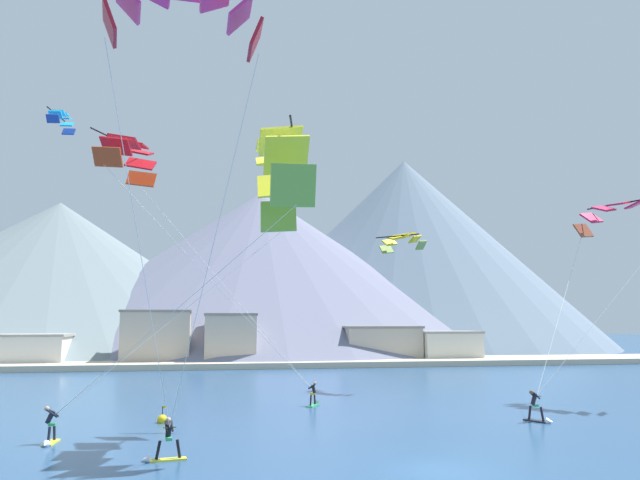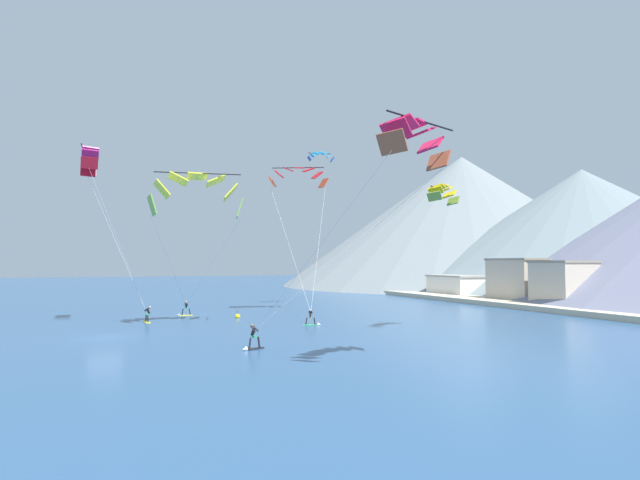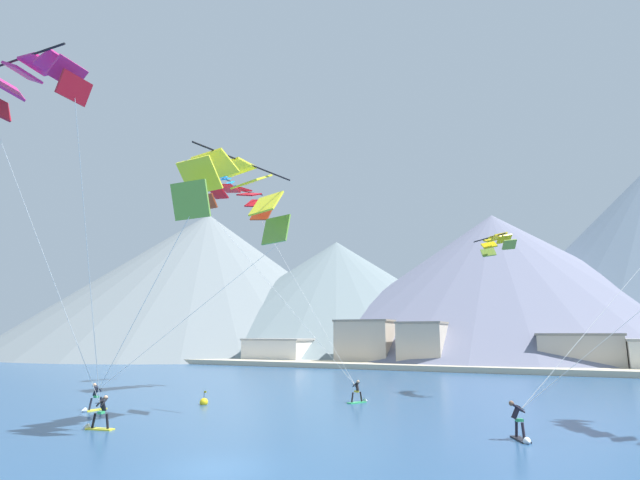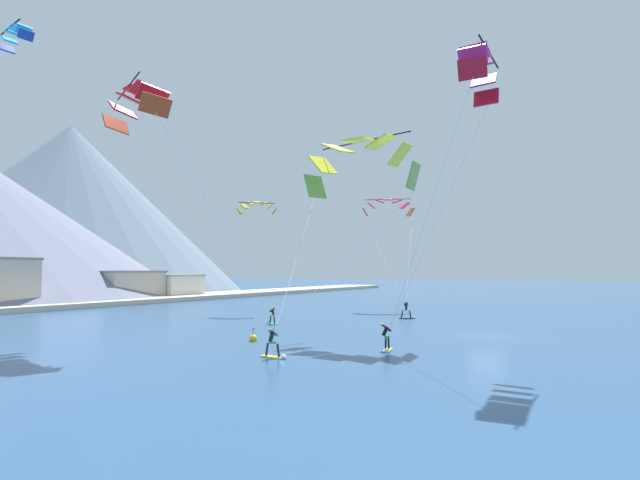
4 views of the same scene
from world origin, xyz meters
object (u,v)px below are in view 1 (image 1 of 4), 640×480
kitesurfer_far_left (49,433)px  parafoil_kite_near_trail (185,10)px  parafoil_kite_distant_low_drift (402,240)px  parafoil_kite_mid_center (129,156)px  parafoil_kite_distant_high_outer (61,119)px  kitesurfer_mid_center (314,399)px  parafoil_kite_far_left (280,170)px  race_marker_buoy (162,420)px  kitesurfer_near_lead (538,411)px  parafoil_kite_near_lead (620,215)px  kitesurfer_near_trail (163,448)px

kitesurfer_far_left → parafoil_kite_near_trail: parafoil_kite_near_trail is taller
parafoil_kite_distant_low_drift → kitesurfer_far_left: bearing=-140.1°
parafoil_kite_mid_center → parafoil_kite_distant_high_outer: (-5.86, 5.35, 4.05)m
kitesurfer_mid_center → parafoil_kite_far_left: 16.81m
kitesurfer_mid_center → parafoil_kite_distant_low_drift: 17.10m
kitesurfer_mid_center → parafoil_kite_distant_low_drift: parafoil_kite_distant_low_drift is taller
parafoil_kite_distant_high_outer → race_marker_buoy: bearing=-55.9°
kitesurfer_near_lead → parafoil_kite_near_lead: parafoil_kite_near_lead is taller
parafoil_kite_near_lead → race_marker_buoy: 33.45m
kitesurfer_near_lead → parafoil_kite_distant_low_drift: size_ratio=0.41×
parafoil_kite_near_lead → parafoil_kite_distant_high_outer: size_ratio=3.37×
kitesurfer_near_trail → parafoil_kite_distant_low_drift: parafoil_kite_distant_low_drift is taller
parafoil_kite_far_left → race_marker_buoy: parafoil_kite_far_left is taller
parafoil_kite_far_left → race_marker_buoy: (-5.73, 5.31, -12.84)m
parafoil_kite_mid_center → parafoil_kite_distant_high_outer: parafoil_kite_distant_high_outer is taller
parafoil_kite_near_trail → parafoil_kite_distant_high_outer: (-10.42, 28.48, 4.77)m
parafoil_kite_far_left → kitesurfer_near_lead: bearing=7.2°
race_marker_buoy → kitesurfer_mid_center: bearing=29.6°
parafoil_kite_far_left → race_marker_buoy: size_ratio=13.04×
kitesurfer_mid_center → parafoil_kite_near_lead: parafoil_kite_near_lead is taller
race_marker_buoy → parafoil_kite_distant_high_outer: bearing=124.1°
parafoil_kite_near_trail → parafoil_kite_distant_low_drift: (16.94, 28.92, -3.99)m
kitesurfer_near_lead → parafoil_kite_distant_low_drift: (-2.03, 17.41, 11.59)m
kitesurfer_near_lead → parafoil_kite_mid_center: (-23.53, 11.62, 16.31)m
kitesurfer_near_lead → parafoil_kite_mid_center: size_ratio=0.11×
parafoil_kite_near_trail → race_marker_buoy: (-1.27, 14.98, -15.99)m
kitesurfer_near_lead → parafoil_kite_near_trail: size_ratio=0.11×
kitesurfer_far_left → kitesurfer_near_trail: bearing=-39.2°
kitesurfer_near_trail → parafoil_kite_mid_center: size_ratio=0.11×
parafoil_kite_distant_high_outer → race_marker_buoy: 26.40m
parafoil_kite_near_trail → race_marker_buoy: bearing=94.9°
kitesurfer_near_trail → kitesurfer_mid_center: bearing=59.6°
parafoil_kite_distant_high_outer → parafoil_kite_distant_low_drift: (27.36, 0.44, -8.77)m
parafoil_kite_distant_high_outer → race_marker_buoy: size_ratio=3.73×
kitesurfer_near_trail → parafoil_kite_near_lead: 34.88m
kitesurfer_near_lead → parafoil_kite_near_lead: size_ratio=0.14×
kitesurfer_near_trail → parafoil_kite_distant_low_drift: 31.49m
kitesurfer_far_left → kitesurfer_mid_center: bearing=37.0°
parafoil_kite_near_lead → parafoil_kite_mid_center: (-34.06, 5.12, 3.97)m
kitesurfer_near_lead → parafoil_kite_near_trail: 27.11m
kitesurfer_near_trail → parafoil_kite_near_trail: 16.61m
kitesurfer_near_lead → parafoil_kite_far_left: (-14.52, -1.84, 12.43)m
kitesurfer_near_trail → parafoil_kite_distant_high_outer: bearing=113.1°
kitesurfer_near_lead → race_marker_buoy: bearing=170.3°
race_marker_buoy → parafoil_kite_far_left: bearing=-42.8°
kitesurfer_near_trail → parafoil_kite_far_left: (5.07, 4.14, 12.49)m
parafoil_kite_near_trail → parafoil_kite_distant_low_drift: parafoil_kite_near_trail is taller
kitesurfer_mid_center → kitesurfer_far_left: kitesurfer_far_left is taller
kitesurfer_near_trail → kitesurfer_far_left: bearing=140.8°
kitesurfer_near_lead → kitesurfer_near_trail: size_ratio=1.01×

